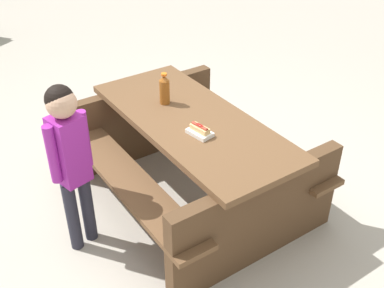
{
  "coord_description": "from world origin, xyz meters",
  "views": [
    {
      "loc": [
        1.89,
        -2.32,
        2.5
      ],
      "look_at": [
        0.0,
        0.0,
        0.52
      ],
      "focal_mm": 44.13,
      "sensor_mm": 36.0,
      "label": 1
    }
  ],
  "objects_px": {
    "picnic_table": "(192,153)",
    "child_in_coat": "(69,150)",
    "hotdog_tray": "(200,131)",
    "soda_bottle": "(165,90)"
  },
  "relations": [
    {
      "from": "child_in_coat",
      "to": "soda_bottle",
      "type": "bearing_deg",
      "value": 91.1
    },
    {
      "from": "child_in_coat",
      "to": "picnic_table",
      "type": "bearing_deg",
      "value": 71.52
    },
    {
      "from": "picnic_table",
      "to": "hotdog_tray",
      "type": "xyz_separation_m",
      "value": [
        0.18,
        -0.14,
        0.34
      ]
    },
    {
      "from": "picnic_table",
      "to": "hotdog_tray",
      "type": "height_order",
      "value": "hotdog_tray"
    },
    {
      "from": "hotdog_tray",
      "to": "child_in_coat",
      "type": "relative_size",
      "value": 0.15
    },
    {
      "from": "hotdog_tray",
      "to": "child_in_coat",
      "type": "xyz_separation_m",
      "value": [
        -0.48,
        -0.74,
        0.02
      ]
    },
    {
      "from": "picnic_table",
      "to": "child_in_coat",
      "type": "distance_m",
      "value": 1.0
    },
    {
      "from": "soda_bottle",
      "to": "child_in_coat",
      "type": "relative_size",
      "value": 0.2
    },
    {
      "from": "picnic_table",
      "to": "child_in_coat",
      "type": "xyz_separation_m",
      "value": [
        -0.3,
        -0.88,
        0.36
      ]
    },
    {
      "from": "picnic_table",
      "to": "child_in_coat",
      "type": "bearing_deg",
      "value": -108.48
    }
  ]
}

